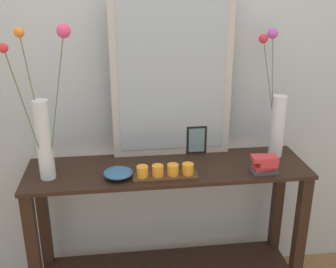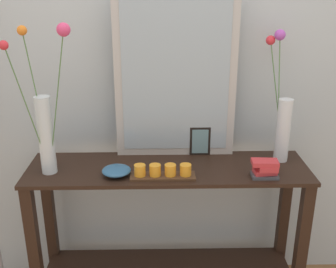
# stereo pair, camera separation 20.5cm
# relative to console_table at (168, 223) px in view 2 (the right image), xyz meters

# --- Properties ---
(wall_back) EXTENTS (6.40, 0.08, 2.70)m
(wall_back) POSITION_rel_console_table_xyz_m (0.00, 0.32, 0.84)
(wall_back) COLOR #B2BCC1
(wall_back) RESTS_ON ground
(console_table) EXTENTS (1.44, 0.40, 0.85)m
(console_table) POSITION_rel_console_table_xyz_m (0.00, 0.00, 0.00)
(console_table) COLOR black
(console_table) RESTS_ON ground
(mirror_leaning) EXTENTS (0.63, 0.03, 0.86)m
(mirror_leaning) POSITION_rel_console_table_xyz_m (0.04, 0.17, 0.77)
(mirror_leaning) COLOR #B7B2AD
(mirror_leaning) RESTS_ON console_table
(tall_vase_left) EXTENTS (0.28, 0.19, 0.73)m
(tall_vase_left) POSITION_rel_console_table_xyz_m (-0.59, -0.05, 0.61)
(tall_vase_left) COLOR silver
(tall_vase_left) RESTS_ON console_table
(vase_right) EXTENTS (0.14, 0.18, 0.67)m
(vase_right) POSITION_rel_console_table_xyz_m (0.59, 0.09, 0.57)
(vase_right) COLOR silver
(vase_right) RESTS_ON console_table
(candle_tray) EXTENTS (0.32, 0.09, 0.07)m
(candle_tray) POSITION_rel_console_table_xyz_m (-0.03, -0.12, 0.37)
(candle_tray) COLOR #472D1C
(candle_tray) RESTS_ON console_table
(picture_frame_small) EXTENTS (0.11, 0.01, 0.16)m
(picture_frame_small) POSITION_rel_console_table_xyz_m (0.18, 0.16, 0.42)
(picture_frame_small) COLOR black
(picture_frame_small) RESTS_ON console_table
(decorative_bowl) EXTENTS (0.14, 0.14, 0.04)m
(decorative_bowl) POSITION_rel_console_table_xyz_m (-0.26, -0.09, 0.36)
(decorative_bowl) COLOR #2D5B84
(decorative_bowl) RESTS_ON console_table
(book_stack) EXTENTS (0.13, 0.09, 0.09)m
(book_stack) POSITION_rel_console_table_xyz_m (0.47, -0.12, 0.38)
(book_stack) COLOR #424247
(book_stack) RESTS_ON console_table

